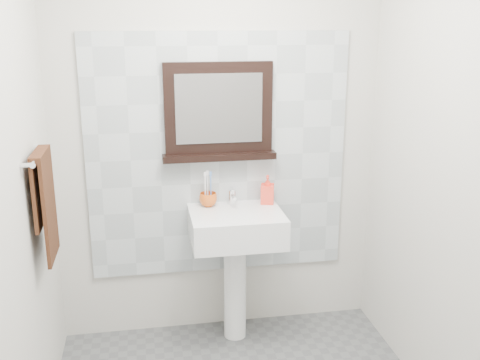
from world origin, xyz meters
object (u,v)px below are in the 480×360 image
at_px(toothbrush_cup, 208,200).
at_px(soap_dispenser, 267,189).
at_px(framed_mirror, 219,114).
at_px(hand_towel, 45,197).
at_px(pedestal_sink, 236,240).

xyz_separation_m(toothbrush_cup, soap_dispenser, (0.37, -0.01, 0.05)).
distance_m(framed_mirror, hand_towel, 1.14).
distance_m(pedestal_sink, framed_mirror, 0.77).
bearing_deg(toothbrush_cup, framed_mirror, 35.64).
height_order(pedestal_sink, hand_towel, hand_towel).
distance_m(toothbrush_cup, framed_mirror, 0.53).
xyz_separation_m(pedestal_sink, hand_towel, (-1.01, -0.38, 0.45)).
distance_m(soap_dispenser, hand_towel, 1.34).
bearing_deg(toothbrush_cup, pedestal_sink, -41.10).
relative_size(toothbrush_cup, framed_mirror, 0.16).
bearing_deg(soap_dispenser, hand_towel, -142.01).
bearing_deg(pedestal_sink, framed_mirror, 111.36).
height_order(pedestal_sink, toothbrush_cup, pedestal_sink).
height_order(soap_dispenser, hand_towel, hand_towel).
distance_m(toothbrush_cup, hand_towel, 1.03).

